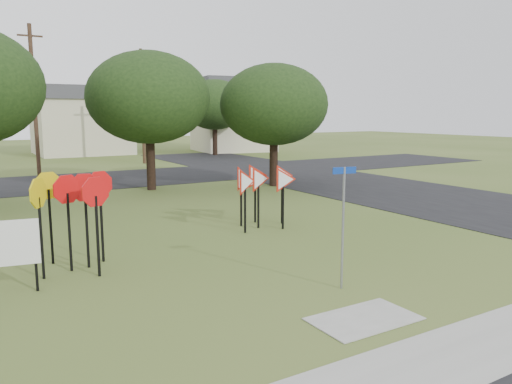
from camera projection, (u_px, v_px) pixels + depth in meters
ground at (290, 282)px, 11.32m from camera, size 140.00×140.00×0.00m
sidewalk at (445, 359)px, 7.77m from camera, size 30.00×1.60×0.02m
street_right at (369, 187)px, 25.89m from camera, size 8.00×50.00×0.02m
street_far at (88, 181)px, 28.24m from camera, size 60.00×8.00×0.02m
curb_pad at (364, 319)px, 9.29m from camera, size 2.00×1.20×0.02m
street_name_sign at (343, 219)px, 10.70m from camera, size 0.55×0.13×2.68m
stop_sign_cluster at (73, 198)px, 11.99m from camera, size 2.12×1.85×2.38m
yield_sign_cluster at (261, 181)px, 16.60m from camera, size 2.69×1.47×2.11m
info_board at (6, 246)px, 10.34m from camera, size 1.28×0.27×1.61m
far_pole_a at (34, 100)px, 29.89m from camera, size 1.40×0.24×9.00m
far_pole_b at (143, 106)px, 37.39m from camera, size 1.40×0.24×8.50m
house_mid at (81, 120)px, 46.71m from camera, size 8.40×8.40×6.20m
house_right at (233, 115)px, 50.38m from camera, size 8.30×8.30×7.20m
tree_near_mid at (149, 98)px, 24.32m from camera, size 6.00×6.00×6.80m
tree_near_right at (274, 105)px, 25.73m from camera, size 5.60×5.60×6.33m
tree_far_right at (215, 105)px, 44.82m from camera, size 6.00×6.00×6.80m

